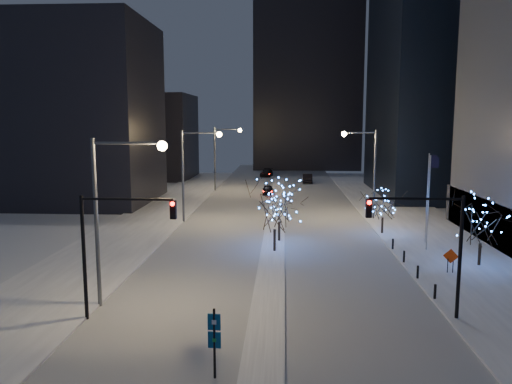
# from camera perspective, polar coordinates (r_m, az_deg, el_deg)

# --- Properties ---
(ground) EXTENTS (160.00, 160.00, 0.00)m
(ground) POSITION_cam_1_polar(r_m,az_deg,el_deg) (28.15, 1.19, -14.77)
(ground) COLOR silver
(ground) RESTS_ON ground
(road) EXTENTS (20.00, 130.00, 0.02)m
(road) POSITION_cam_1_polar(r_m,az_deg,el_deg) (61.90, 2.35, -2.09)
(road) COLOR #9EA2AC
(road) RESTS_ON ground
(median) EXTENTS (2.00, 80.00, 0.15)m
(median) POSITION_cam_1_polar(r_m,az_deg,el_deg) (56.97, 2.27, -2.91)
(median) COLOR white
(median) RESTS_ON ground
(east_sidewalk) EXTENTS (10.00, 90.00, 0.15)m
(east_sidewalk) POSITION_cam_1_polar(r_m,az_deg,el_deg) (49.25, 19.86, -5.14)
(east_sidewalk) COLOR white
(east_sidewalk) RESTS_ON ground
(west_sidewalk) EXTENTS (8.00, 90.00, 0.15)m
(west_sidewalk) POSITION_cam_1_polar(r_m,az_deg,el_deg) (49.48, -14.43, -4.85)
(west_sidewalk) COLOR white
(west_sidewalk) RESTS_ON ground
(filler_west_near) EXTENTS (22.00, 18.00, 24.00)m
(filler_west_near) POSITION_cam_1_polar(r_m,az_deg,el_deg) (71.98, -20.68, 8.42)
(filler_west_near) COLOR black
(filler_west_near) RESTS_ON ground
(filler_west_far) EXTENTS (18.00, 16.00, 16.00)m
(filler_west_far) POSITION_cam_1_polar(r_m,az_deg,el_deg) (99.66, -12.51, 6.21)
(filler_west_far) COLOR black
(filler_west_far) RESTS_ON ground
(horizon_block) EXTENTS (24.00, 14.00, 42.00)m
(horizon_block) POSITION_cam_1_polar(r_m,az_deg,el_deg) (118.46, 5.83, 12.92)
(horizon_block) COLOR black
(horizon_block) RESTS_ON ground
(street_lamp_w_near) EXTENTS (4.40, 0.56, 10.00)m
(street_lamp_w_near) POSITION_cam_1_polar(r_m,az_deg,el_deg) (29.93, -15.99, -0.75)
(street_lamp_w_near) COLOR #595E66
(street_lamp_w_near) RESTS_ON ground
(street_lamp_w_mid) EXTENTS (4.40, 0.56, 10.00)m
(street_lamp_w_mid) POSITION_cam_1_polar(r_m,az_deg,el_deg) (54.01, -7.29, 3.31)
(street_lamp_w_mid) COLOR #595E66
(street_lamp_w_mid) RESTS_ON ground
(street_lamp_w_far) EXTENTS (4.40, 0.56, 10.00)m
(street_lamp_w_far) POSITION_cam_1_polar(r_m,az_deg,el_deg) (78.67, -3.98, 4.83)
(street_lamp_w_far) COLOR #595E66
(street_lamp_w_far) RESTS_ON ground
(street_lamp_east) EXTENTS (3.90, 0.56, 10.00)m
(street_lamp_east) POSITION_cam_1_polar(r_m,az_deg,el_deg) (56.85, 12.54, 3.37)
(street_lamp_east) COLOR #595E66
(street_lamp_east) RESTS_ON ground
(traffic_signal_west) EXTENTS (5.26, 0.43, 7.00)m
(traffic_signal_west) POSITION_cam_1_polar(r_m,az_deg,el_deg) (28.23, -16.23, -4.87)
(traffic_signal_west) COLOR black
(traffic_signal_west) RESTS_ON ground
(traffic_signal_east) EXTENTS (5.26, 0.43, 7.00)m
(traffic_signal_east) POSITION_cam_1_polar(r_m,az_deg,el_deg) (28.77, 19.46, -4.77)
(traffic_signal_east) COLOR black
(traffic_signal_east) RESTS_ON ground
(flagpoles) EXTENTS (1.35, 2.60, 8.00)m
(flagpoles) POSITION_cam_1_polar(r_m,az_deg,el_deg) (45.36, 19.15, -0.14)
(flagpoles) COLOR silver
(flagpoles) RESTS_ON east_sidewalk
(bollards) EXTENTS (0.16, 12.16, 0.90)m
(bollards) POSITION_cam_1_polar(r_m,az_deg,el_deg) (38.52, 17.24, -7.85)
(bollards) COLOR black
(bollards) RESTS_ON east_sidewalk
(car_near) EXTENTS (1.74, 4.06, 1.37)m
(car_near) POSITION_cam_1_polar(r_m,az_deg,el_deg) (75.28, 1.37, 0.26)
(car_near) COLOR black
(car_near) RESTS_ON ground
(car_mid) EXTENTS (1.86, 4.93, 1.61)m
(car_mid) POSITION_cam_1_polar(r_m,az_deg,el_deg) (90.17, 5.90, 1.59)
(car_mid) COLOR black
(car_mid) RESTS_ON ground
(car_far) EXTENTS (2.73, 5.33, 1.48)m
(car_far) POSITION_cam_1_polar(r_m,az_deg,el_deg) (99.66, 1.22, 2.21)
(car_far) COLOR black
(car_far) RESTS_ON ground
(holiday_tree_median_near) EXTENTS (6.67, 6.67, 5.99)m
(holiday_tree_median_near) POSITION_cam_1_polar(r_m,az_deg,el_deg) (41.47, 2.15, -1.74)
(holiday_tree_median_near) COLOR black
(holiday_tree_median_near) RESTS_ON median
(holiday_tree_median_far) EXTENTS (3.41, 3.41, 4.43)m
(holiday_tree_median_far) POSITION_cam_1_polar(r_m,az_deg,el_deg) (45.18, 2.68, -1.89)
(holiday_tree_median_far) COLOR black
(holiday_tree_median_far) RESTS_ON median
(holiday_tree_plaza_near) EXTENTS (5.92, 5.92, 5.46)m
(holiday_tree_plaza_near) POSITION_cam_1_polar(r_m,az_deg,el_deg) (40.98, 24.39, -3.05)
(holiday_tree_plaza_near) COLOR black
(holiday_tree_plaza_near) RESTS_ON east_sidewalk
(holiday_tree_plaza_far) EXTENTS (4.21, 4.21, 4.45)m
(holiday_tree_plaza_far) POSITION_cam_1_polar(r_m,az_deg,el_deg) (49.74, 14.32, -1.34)
(holiday_tree_plaza_far) COLOR black
(holiday_tree_plaza_far) RESTS_ON east_sidewalk
(wayfinding_sign) EXTENTS (0.56, 0.12, 3.12)m
(wayfinding_sign) POSITION_cam_1_polar(r_m,az_deg,el_deg) (22.06, -4.78, -16.07)
(wayfinding_sign) COLOR black
(wayfinding_sign) RESTS_ON ground
(construction_sign) EXTENTS (1.02, 0.38, 1.76)m
(construction_sign) POSITION_cam_1_polar(r_m,az_deg,el_deg) (38.59, 21.36, -7.08)
(construction_sign) COLOR black
(construction_sign) RESTS_ON east_sidewalk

